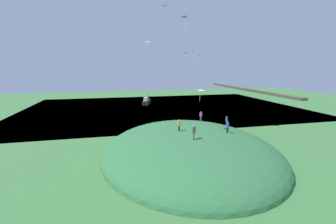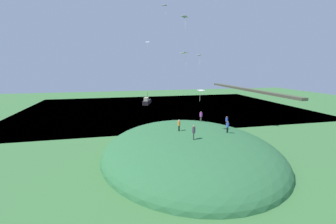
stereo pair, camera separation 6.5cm
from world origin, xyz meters
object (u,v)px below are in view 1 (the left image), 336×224
person_near_shore (194,130)px  kite_1 (201,91)px  person_on_hilltop (227,120)px  kite_5 (185,17)px  person_walking_path (179,124)px  kite_4 (184,54)px  person_watching_kites (201,115)px  person_with_child (228,125)px  boat_on_lake (147,102)px  kite_3 (164,6)px  kite_2 (147,42)px  kite_6 (199,56)px

person_near_shore → kite_1: size_ratio=0.91×
person_on_hilltop → kite_5: bearing=-74.9°
person_walking_path → person_on_hilltop: person_walking_path is taller
person_on_hilltop → kite_4: 16.73m
person_watching_kites → kite_4: 13.13m
person_near_shore → kite_5: 23.91m
person_with_child → kite_5: bearing=-90.1°
kite_5 → person_with_child: bearing=6.9°
kite_4 → kite_1: bearing=143.4°
person_near_shore → person_with_child: (-2.22, 5.63, -0.26)m
boat_on_lake → kite_4: kite_4 is taller
kite_3 → kite_5: size_ratio=0.65×
person_with_child → boat_on_lake: bearing=-91.2°
person_near_shore → kite_4: (-3.10, -0.42, 9.16)m
kite_2 → kite_1: bearing=39.1°
person_with_child → kite_3: bearing=-81.3°
person_watching_kites → kite_3: size_ratio=1.15×
kite_4 → kite_6: size_ratio=1.01×
kite_1 → kite_2: bearing=-140.9°
person_walking_path → person_near_shore: bearing=74.3°
person_near_shore → kite_1: (-9.96, 4.68, 3.66)m
person_on_hilltop → kite_3: size_ratio=1.18×
person_with_child → person_on_hilltop: (-8.36, 4.26, -1.41)m
kite_3 → kite_5: bearing=49.2°
person_with_child → kite_3: kite_3 is taller
boat_on_lake → kite_2: kite_2 is taller
person_near_shore → kite_5: kite_5 is taller
person_with_child → person_near_shore: bearing=14.5°
person_with_child → kite_2: size_ratio=1.47×
person_with_child → kite_2: bearing=-70.6°
person_near_shore → kite_1: bearing=167.2°
kite_1 → kite_3: bearing=-157.8°
person_with_child → kite_6: size_ratio=0.88×
kite_5 → person_watching_kites: bearing=9.0°
boat_on_lake → person_on_hilltop: boat_on_lake is taller
kite_1 → kite_2: size_ratio=1.79×
person_with_child → person_on_hilltop: person_with_child is taller
person_walking_path → person_watching_kites: person_walking_path is taller
person_near_shore → kite_6: size_ratio=0.97×
person_with_child → person_on_hilltop: size_ratio=0.92×
kite_1 → kite_6: bearing=165.0°
person_with_child → kite_6: kite_6 is taller
kite_2 → kite_3: size_ratio=0.74×
kite_4 → kite_2: bearing=-171.7°
boat_on_lake → person_on_hilltop: 39.49m
person_on_hilltop → kite_5: (-6.40, -6.06, 18.06)m
person_near_shore → person_watching_kites: person_near_shore is taller
boat_on_lake → person_walking_path: (45.38, -1.71, 3.80)m
boat_on_lake → person_on_hilltop: bearing=31.1°
person_walking_path → person_with_child: 6.62m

